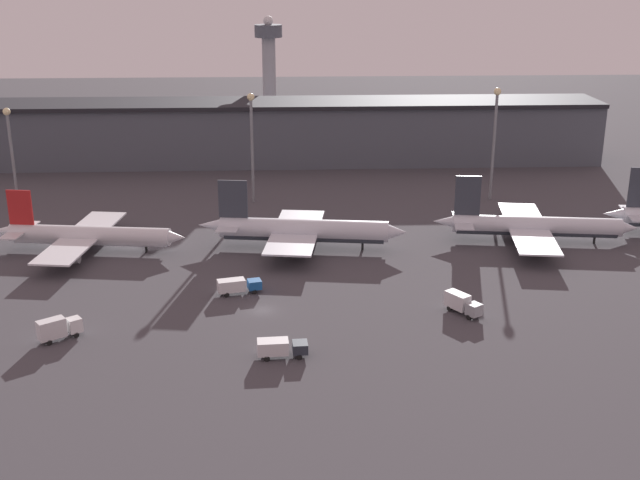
{
  "coord_description": "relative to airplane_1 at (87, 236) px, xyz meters",
  "views": [
    {
      "loc": [
        4.26,
        -126.58,
        56.51
      ],
      "look_at": [
        10.84,
        19.26,
        6.0
      ],
      "focal_mm": 45.0,
      "sensor_mm": 36.0,
      "label": 1
    }
  ],
  "objects": [
    {
      "name": "ground",
      "position": [
        36.84,
        -32.13,
        -3.28
      ],
      "size": [
        600.0,
        600.0,
        0.0
      ],
      "primitive_type": "plane",
      "color": "#423F44"
    },
    {
      "name": "terminal_building",
      "position": [
        36.84,
        76.09,
        5.97
      ],
      "size": [
        194.35,
        20.67,
        18.38
      ],
      "color": "#4C515B",
      "rests_on": "ground"
    },
    {
      "name": "airplane_1",
      "position": [
        0.0,
        0.0,
        0.0
      ],
      "size": [
        41.16,
        34.53,
        12.67
      ],
      "rotation": [
        0.0,
        0.0,
        -0.14
      ],
      "color": "silver",
      "rests_on": "ground"
    },
    {
      "name": "airplane_2",
      "position": [
        44.39,
        -0.53,
        0.62
      ],
      "size": [
        43.91,
        30.54,
        14.32
      ],
      "rotation": [
        0.0,
        0.0,
        -0.14
      ],
      "color": "silver",
      "rests_on": "ground"
    },
    {
      "name": "airplane_3",
      "position": [
        93.94,
        1.42,
        0.19
      ],
      "size": [
        43.1,
        36.08,
        14.17
      ],
      "rotation": [
        0.0,
        0.0,
        -0.14
      ],
      "color": "silver",
      "rests_on": "ground"
    },
    {
      "name": "service_vehicle_0",
      "position": [
        32.29,
        -24.59,
        -1.63
      ],
      "size": [
        8.2,
        4.13,
        2.85
      ],
      "rotation": [
        0.0,
        0.0,
        0.24
      ],
      "color": "#195199",
      "rests_on": "ground"
    },
    {
      "name": "service_vehicle_1",
      "position": [
        70.82,
        -34.93,
        -1.38
      ],
      "size": [
        5.74,
        7.0,
        3.4
      ],
      "rotation": [
        0.0,
        0.0,
        -0.97
      ],
      "color": "#9EA3A8",
      "rests_on": "ground"
    },
    {
      "name": "service_vehicle_3",
      "position": [
        40.02,
        -49.56,
        -1.64
      ],
      "size": [
        7.74,
        3.03,
        2.84
      ],
      "rotation": [
        0.0,
        0.0,
        0.06
      ],
      "color": "#282D38",
      "rests_on": "ground"
    },
    {
      "name": "service_vehicle_4",
      "position": [
        4.93,
        -42.15,
        -1.2
      ],
      "size": [
        6.74,
        5.61,
        3.78
      ],
      "rotation": [
        0.0,
        0.0,
        0.62
      ],
      "color": "white",
      "rests_on": "ground"
    },
    {
      "name": "lamp_post_0",
      "position": [
        -24.81,
        34.23,
        12.11
      ],
      "size": [
        1.8,
        1.8,
        24.06
      ],
      "color": "slate",
      "rests_on": "ground"
    },
    {
      "name": "lamp_post_1",
      "position": [
        33.19,
        34.23,
        13.79
      ],
      "size": [
        1.8,
        1.8,
        27.12
      ],
      "color": "slate",
      "rests_on": "ground"
    },
    {
      "name": "lamp_post_2",
      "position": [
        92.89,
        34.23,
        14.26
      ],
      "size": [
        1.8,
        1.8,
        27.99
      ],
      "color": "slate",
      "rests_on": "ground"
    },
    {
      "name": "control_tower",
      "position": [
        36.38,
        110.8,
        20.3
      ],
      "size": [
        9.0,
        9.0,
        40.42
      ],
      "color": "#99999E",
      "rests_on": "ground"
    }
  ]
}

